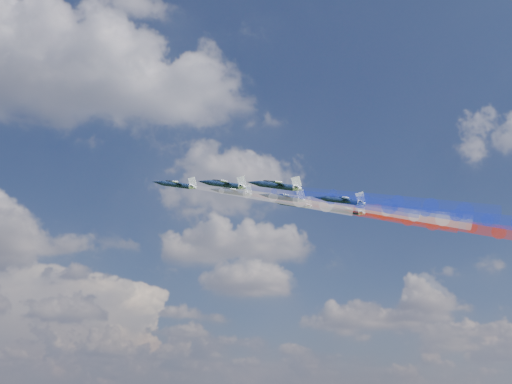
{
  "coord_description": "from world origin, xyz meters",
  "views": [
    {
      "loc": [
        -42.91,
        -116.51,
        107.24
      ],
      "look_at": [
        -18.71,
        16.09,
        152.0
      ],
      "focal_mm": 44.98,
      "sensor_mm": 36.0,
      "label": 1
    }
  ],
  "objects": [
    {
      "name": "jet_lead",
      "position": [
        -36.03,
        22.23,
        154.69
      ],
      "size": [
        13.3,
        11.9,
        6.27
      ],
      "primitive_type": null,
      "rotation": [
        0.18,
        -0.18,
        1.23
      ],
      "color": "black"
    },
    {
      "name": "trail_lead",
      "position": [
        -14.96,
        15.51,
        150.71
      ],
      "size": [
        34.77,
        14.75,
        10.41
      ],
      "primitive_type": null,
      "rotation": [
        0.18,
        -0.18,
        1.23
      ],
      "color": "white"
    },
    {
      "name": "jet_inner_left",
      "position": [
        -26.75,
        9.41,
        150.99
      ],
      "size": [
        13.3,
        11.9,
        6.27
      ],
      "primitive_type": null,
      "rotation": [
        0.18,
        -0.18,
        1.23
      ],
      "color": "black"
    },
    {
      "name": "trail_inner_left",
      "position": [
        -5.68,
        2.68,
        147.01
      ],
      "size": [
        34.77,
        14.75,
        10.41
      ],
      "primitive_type": null,
      "rotation": [
        0.18,
        -0.18,
        1.23
      ],
      "color": "#192FDA"
    },
    {
      "name": "jet_inner_right",
      "position": [
        -22.37,
        27.18,
        155.39
      ],
      "size": [
        13.3,
        11.9,
        6.27
      ],
      "primitive_type": null,
      "rotation": [
        0.18,
        -0.18,
        1.23
      ],
      "color": "black"
    },
    {
      "name": "trail_inner_right",
      "position": [
        -1.3,
        20.45,
        151.41
      ],
      "size": [
        34.77,
        14.75,
        10.41
      ],
      "primitive_type": null,
      "rotation": [
        0.18,
        -0.18,
        1.23
      ],
      "color": "red"
    },
    {
      "name": "jet_outer_left",
      "position": [
        -18.68,
        -5.29,
        146.26
      ],
      "size": [
        13.3,
        11.9,
        6.27
      ],
      "primitive_type": null,
      "rotation": [
        0.18,
        -0.18,
        1.23
      ],
      "color": "black"
    },
    {
      "name": "trail_outer_left",
      "position": [
        2.39,
        -12.01,
        142.28
      ],
      "size": [
        34.77,
        14.75,
        10.41
      ],
      "primitive_type": null,
      "rotation": [
        0.18,
        -0.18,
        1.23
      ],
      "color": "#192FDA"
    },
    {
      "name": "jet_center_third",
      "position": [
        -12.5,
        15.44,
        150.82
      ],
      "size": [
        13.3,
        11.9,
        6.27
      ],
      "primitive_type": null,
      "rotation": [
        0.18,
        -0.18,
        1.23
      ],
      "color": "black"
    },
    {
      "name": "trail_center_third",
      "position": [
        8.57,
        8.72,
        146.84
      ],
      "size": [
        34.77,
        14.75,
        10.41
      ],
      "primitive_type": null,
      "rotation": [
        0.18,
        -0.18,
        1.23
      ],
      "color": "white"
    },
    {
      "name": "jet_outer_right",
      "position": [
        -5.93,
        33.42,
        155.2
      ],
      "size": [
        13.3,
        11.9,
        6.27
      ],
      "primitive_type": null,
      "rotation": [
        0.18,
        -0.18,
        1.23
      ],
      "color": "black"
    },
    {
      "name": "trail_outer_right",
      "position": [
        15.14,
        26.69,
        151.22
      ],
      "size": [
        34.77,
        14.75,
        10.41
      ],
      "primitive_type": null,
      "rotation": [
        0.18,
        -0.18,
        1.23
      ],
      "color": "red"
    },
    {
      "name": "jet_rear_left",
      "position": [
        -3.79,
        1.52,
        146.3
      ],
      "size": [
        13.3,
        11.9,
        6.27
      ],
      "primitive_type": null,
      "rotation": [
        0.18,
        -0.18,
        1.23
      ],
      "color": "black"
    },
    {
      "name": "trail_rear_left",
      "position": [
        17.27,
        -5.21,
        142.32
      ],
      "size": [
        34.77,
        14.75,
        10.41
      ],
      "primitive_type": null,
      "rotation": [
        0.18,
        -0.18,
        1.23
      ],
      "color": "#192FDA"
    },
    {
      "name": "jet_rear_right",
      "position": [
        2.67,
        19.18,
        149.73
      ],
      "size": [
        13.3,
        11.9,
        6.27
      ],
      "primitive_type": null,
      "rotation": [
        0.18,
        -0.18,
        1.23
      ],
      "color": "black"
    },
    {
      "name": "trail_rear_right",
      "position": [
        23.74,
        12.46,
        145.75
      ],
      "size": [
        34.77,
        14.75,
        10.41
      ],
      "primitive_type": null,
      "rotation": [
        0.18,
        -0.18,
        1.23
      ],
      "color": "red"
    }
  ]
}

